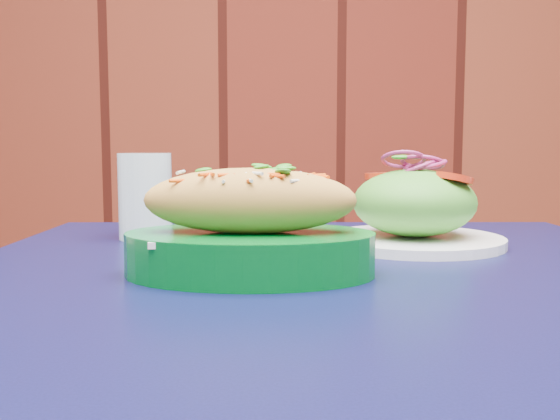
{
  "coord_description": "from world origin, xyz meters",
  "views": [
    {
      "loc": [
        0.18,
        0.86,
        0.88
      ],
      "look_at": [
        0.18,
        1.52,
        0.81
      ],
      "focal_mm": 40.0,
      "sensor_mm": 36.0,
      "label": 1
    }
  ],
  "objects": [
    {
      "name": "water_glass",
      "position": [
        -0.0,
        1.71,
        0.81
      ],
      "size": [
        0.07,
        0.07,
        0.12
      ],
      "primitive_type": "cylinder",
      "color": "silver",
      "rests_on": "cafe_table"
    },
    {
      "name": "cafe_table",
      "position": [
        0.23,
        1.5,
        0.66
      ],
      "size": [
        0.8,
        0.8,
        0.75
      ],
      "rotation": [
        0.0,
        0.0,
        0.0
      ],
      "color": "black",
      "rests_on": "ground"
    },
    {
      "name": "banh_mi_basket",
      "position": [
        0.15,
        1.47,
        0.79
      ],
      "size": [
        0.25,
        0.17,
        0.12
      ],
      "rotation": [
        0.0,
        0.0,
        -0.03
      ],
      "color": "#005619",
      "rests_on": "cafe_table"
    },
    {
      "name": "salad_plate",
      "position": [
        0.36,
        1.66,
        0.8
      ],
      "size": [
        0.23,
        0.23,
        0.12
      ],
      "rotation": [
        0.0,
        0.0,
        -0.14
      ],
      "color": "white",
      "rests_on": "cafe_table"
    }
  ]
}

